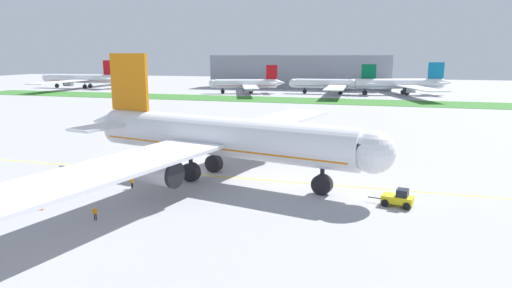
% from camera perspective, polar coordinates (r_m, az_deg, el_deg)
% --- Properties ---
extents(ground_plane, '(600.00, 600.00, 0.00)m').
position_cam_1_polar(ground_plane, '(71.33, -7.82, -3.68)').
color(ground_plane, '#9E9EA3').
rests_on(ground_plane, ground).
extents(apron_taxi_line, '(280.00, 0.36, 0.01)m').
position_cam_1_polar(apron_taxi_line, '(70.59, -8.09, -3.84)').
color(apron_taxi_line, yellow).
rests_on(apron_taxi_line, ground).
extents(grass_median_strip, '(320.00, 24.00, 0.10)m').
position_cam_1_polar(grass_median_strip, '(183.46, 7.01, 5.47)').
color(grass_median_strip, '#38722D').
rests_on(grass_median_strip, ground).
extents(airliner_foreground, '(51.07, 80.85, 18.48)m').
position_cam_1_polar(airliner_foreground, '(66.61, -4.98, 0.85)').
color(airliner_foreground, white).
rests_on(airliner_foreground, ground).
extents(pushback_tug, '(5.56, 3.02, 2.21)m').
position_cam_1_polar(pushback_tug, '(58.09, 17.59, -6.57)').
color(pushback_tug, yellow).
rests_on(pushback_tug, ground).
extents(ground_crew_wingwalker_port, '(0.53, 0.36, 1.58)m').
position_cam_1_polar(ground_crew_wingwalker_port, '(53.94, -19.74, -8.13)').
color(ground_crew_wingwalker_port, black).
rests_on(ground_crew_wingwalker_port, ground).
extents(ground_crew_marshaller_front, '(0.26, 0.57, 1.62)m').
position_cam_1_polar(ground_crew_marshaller_front, '(64.88, -15.45, -4.60)').
color(ground_crew_marshaller_front, black).
rests_on(ground_crew_marshaller_front, ground).
extents(ground_crew_wingwalker_starboard, '(0.54, 0.27, 1.55)m').
position_cam_1_polar(ground_crew_wingwalker_starboard, '(71.06, -17.00, -3.35)').
color(ground_crew_wingwalker_starboard, black).
rests_on(ground_crew_wingwalker_starboard, ground).
extents(traffic_cone_near_nose, '(0.36, 0.36, 0.58)m').
position_cam_1_polar(traffic_cone_near_nose, '(72.93, -25.53, -4.14)').
color(traffic_cone_near_nose, '#F2590C').
rests_on(traffic_cone_near_nose, ground).
extents(traffic_cone_port_wing, '(0.36, 0.36, 0.58)m').
position_cam_1_polar(traffic_cone_port_wing, '(60.09, -25.49, -7.28)').
color(traffic_cone_port_wing, '#F2590C').
rests_on(traffic_cone_port_wing, ground).
extents(service_truck_baggage_loader, '(4.72, 3.26, 3.01)m').
position_cam_1_polar(service_truck_baggage_loader, '(101.80, 3.95, 1.80)').
color(service_truck_baggage_loader, white).
rests_on(service_truck_baggage_loader, ground).
extents(parked_airliner_far_left, '(50.64, 81.18, 15.28)m').
position_cam_1_polar(parked_airliner_far_left, '(268.43, -21.07, 7.72)').
color(parked_airliner_far_left, white).
rests_on(parked_airliner_far_left, ground).
extents(parked_airliner_far_centre, '(35.38, 56.06, 13.46)m').
position_cam_1_polar(parked_airliner_far_centre, '(217.37, -1.14, 7.64)').
color(parked_airliner_far_centre, white).
rests_on(parked_airliner_far_centre, ground).
extents(parked_airliner_far_right, '(44.32, 70.60, 14.02)m').
position_cam_1_polar(parked_airliner_far_right, '(216.25, 10.10, 7.50)').
color(parked_airliner_far_right, white).
rests_on(parked_airliner_far_right, ground).
extents(parked_airliner_far_outer, '(47.12, 76.83, 14.87)m').
position_cam_1_polar(parked_airliner_far_outer, '(218.74, 17.81, 7.26)').
color(parked_airliner_far_outer, white).
rests_on(parked_airliner_far_outer, ground).
extents(terminal_building, '(97.78, 20.00, 18.00)m').
position_cam_1_polar(terminal_building, '(252.20, 5.57, 9.09)').
color(terminal_building, gray).
rests_on(terminal_building, ground).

